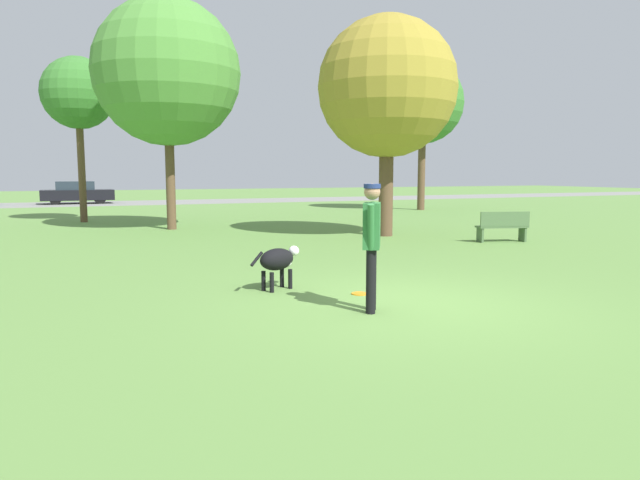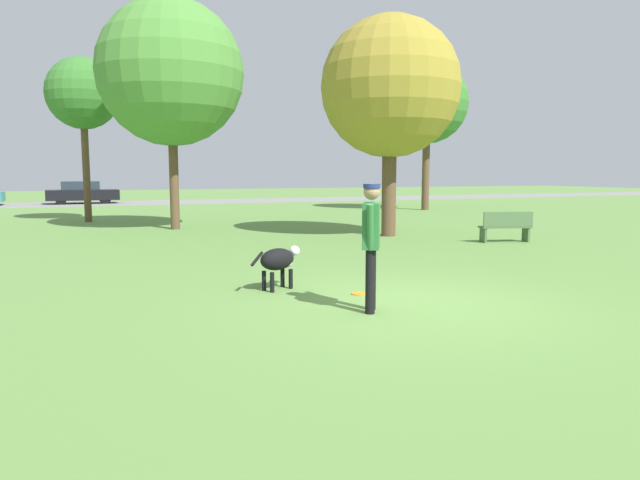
{
  "view_description": "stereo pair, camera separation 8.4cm",
  "coord_description": "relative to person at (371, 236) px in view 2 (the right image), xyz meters",
  "views": [
    {
      "loc": [
        -4.26,
        -6.95,
        1.89
      ],
      "look_at": [
        -1.0,
        0.76,
        0.9
      ],
      "focal_mm": 32.0,
      "sensor_mm": 36.0,
      "label": 1
    },
    {
      "loc": [
        -4.18,
        -6.98,
        1.89
      ],
      "look_at": [
        -1.0,
        0.76,
        0.9
      ],
      "focal_mm": 32.0,
      "sensor_mm": 36.0,
      "label": 2
    }
  ],
  "objects": [
    {
      "name": "ground_plane",
      "position": [
        0.64,
        0.18,
        -1.04
      ],
      "size": [
        120.0,
        120.0,
        0.0
      ],
      "primitive_type": "plane",
      "color": "#608C42"
    },
    {
      "name": "far_road_strip",
      "position": [
        0.64,
        30.96,
        -1.03
      ],
      "size": [
        120.0,
        6.0,
        0.01
      ],
      "color": "gray",
      "rests_on": "ground_plane"
    },
    {
      "name": "person",
      "position": [
        0.0,
        0.0,
        0.0
      ],
      "size": [
        0.43,
        0.64,
        1.74
      ],
      "rotation": [
        0.0,
        0.0,
        1.03
      ],
      "color": "black",
      "rests_on": "ground_plane"
    },
    {
      "name": "dog",
      "position": [
        -0.69,
        1.9,
        -0.56
      ],
      "size": [
        0.99,
        0.6,
        0.68
      ],
      "rotation": [
        0.0,
        0.0,
        0.43
      ],
      "color": "black",
      "rests_on": "ground_plane"
    },
    {
      "name": "frisbee",
      "position": [
        0.36,
        1.05,
        -1.03
      ],
      "size": [
        0.25,
        0.25,
        0.02
      ],
      "color": "orange",
      "rests_on": "ground_plane"
    },
    {
      "name": "tree_far_left",
      "position": [
        -3.47,
        17.01,
        3.8
      ],
      "size": [
        2.7,
        2.7,
        6.23
      ],
      "color": "brown",
      "rests_on": "ground_plane"
    },
    {
      "name": "tree_far_right",
      "position": [
        12.57,
        18.19,
        4.34
      ],
      "size": [
        4.1,
        4.1,
        7.45
      ],
      "color": "brown",
      "rests_on": "ground_plane"
    },
    {
      "name": "tree_near_right",
      "position": [
        4.86,
        8.21,
        3.32
      ],
      "size": [
        4.1,
        4.1,
        6.44
      ],
      "color": "brown",
      "rests_on": "ground_plane"
    },
    {
      "name": "tree_mid_center",
      "position": [
        -0.78,
        12.75,
        4.1
      ],
      "size": [
        4.76,
        4.76,
        7.53
      ],
      "color": "brown",
      "rests_on": "ground_plane"
    },
    {
      "name": "parked_car_black",
      "position": [
        -3.72,
        31.26,
        -0.36
      ],
      "size": [
        4.23,
        1.88,
        1.38
      ],
      "rotation": [
        0.0,
        0.0,
        0.04
      ],
      "color": "black",
      "rests_on": "ground_plane"
    },
    {
      "name": "park_bench",
      "position": [
        7.05,
        5.58,
        -0.59
      ],
      "size": [
        1.46,
        0.74,
        0.84
      ],
      "rotation": [
        0.0,
        0.0,
        2.89
      ],
      "color": "#4C6B42",
      "rests_on": "ground_plane"
    }
  ]
}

